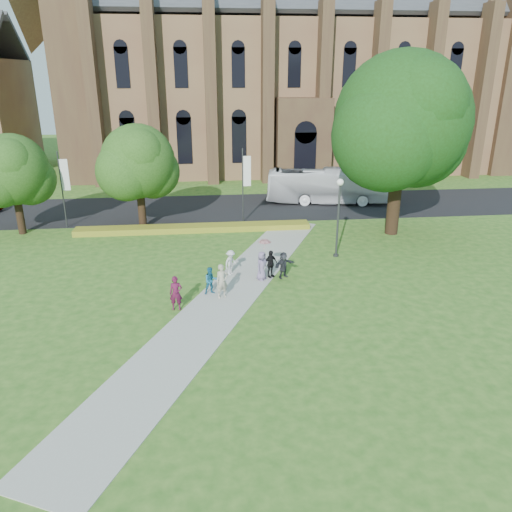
{
  "coord_description": "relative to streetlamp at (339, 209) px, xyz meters",
  "views": [
    {
      "loc": [
        -1.19,
        -24.03,
        11.6
      ],
      "look_at": [
        1.72,
        2.83,
        1.6
      ],
      "focal_mm": 35.0,
      "sensor_mm": 36.0,
      "label": 1
    }
  ],
  "objects": [
    {
      "name": "pedestrian_4",
      "position": [
        -5.42,
        -3.48,
        -2.39
      ],
      "size": [
        0.97,
        1.0,
        1.73
      ],
      "primitive_type": "imported",
      "rotation": [
        0.0,
        0.0,
        0.85
      ],
      "color": "slate",
      "rests_on": "footpath"
    },
    {
      "name": "streetlamp",
      "position": [
        0.0,
        0.0,
        0.0
      ],
      "size": [
        0.44,
        0.44,
        5.24
      ],
      "color": "#38383D",
      "rests_on": "ground"
    },
    {
      "name": "street_tree_1",
      "position": [
        -13.5,
        8.0,
        1.93
      ],
      "size": [
        5.6,
        5.6,
        8.05
      ],
      "color": "#332114",
      "rests_on": "ground"
    },
    {
      "name": "pedestrian_3",
      "position": [
        -4.86,
        -3.17,
        -2.42
      ],
      "size": [
        1.05,
        0.86,
        1.68
      ],
      "primitive_type": "imported",
      "rotation": [
        0.0,
        0.0,
        0.55
      ],
      "color": "black",
      "rests_on": "footpath"
    },
    {
      "name": "tour_coach",
      "position": [
        2.95,
        14.21,
        -1.67
      ],
      "size": [
        11.79,
        4.38,
        3.21
      ],
      "primitive_type": "imported",
      "rotation": [
        0.0,
        0.0,
        1.42
      ],
      "color": "silver",
      "rests_on": "road"
    },
    {
      "name": "parasol",
      "position": [
        -5.24,
        -3.38,
        -1.2
      ],
      "size": [
        0.89,
        0.89,
        0.64
      ],
      "primitive_type": "imported",
      "rotation": [
        0.0,
        0.0,
        0.25
      ],
      "color": "#DB9BAC",
      "rests_on": "pedestrian_4"
    },
    {
      "name": "pedestrian_0",
      "position": [
        -10.27,
        -6.94,
        -2.35
      ],
      "size": [
        0.67,
        0.45,
        1.82
      ],
      "primitive_type": "imported",
      "rotation": [
        0.0,
        0.0,
        0.02
      ],
      "color": "#4E122F",
      "rests_on": "footpath"
    },
    {
      "name": "pedestrian_1",
      "position": [
        -8.44,
        -5.2,
        -2.48
      ],
      "size": [
        0.88,
        0.76,
        1.56
      ],
      "primitive_type": "imported",
      "rotation": [
        0.0,
        0.0,
        0.26
      ],
      "color": "#195F81",
      "rests_on": "footpath"
    },
    {
      "name": "pedestrian_2",
      "position": [
        -7.18,
        -2.47,
        -2.49
      ],
      "size": [
        1.09,
        1.11,
        1.53
      ],
      "primitive_type": "imported",
      "rotation": [
        0.0,
        0.0,
        0.82
      ],
      "color": "silver",
      "rests_on": "footpath"
    },
    {
      "name": "large_tree",
      "position": [
        5.5,
        4.5,
        5.07
      ],
      "size": [
        9.6,
        9.6,
        13.2
      ],
      "color": "#332114",
      "rests_on": "ground"
    },
    {
      "name": "ground",
      "position": [
        -7.5,
        -6.5,
        -3.3
      ],
      "size": [
        160.0,
        160.0,
        0.0
      ],
      "primitive_type": "plane",
      "color": "#2A5B1B",
      "rests_on": "ground"
    },
    {
      "name": "road",
      "position": [
        -7.5,
        13.5,
        -3.29
      ],
      "size": [
        160.0,
        10.0,
        0.02
      ],
      "primitive_type": "cube",
      "color": "black",
      "rests_on": "ground"
    },
    {
      "name": "flower_hedge",
      "position": [
        -9.5,
        6.7,
        -3.07
      ],
      "size": [
        18.0,
        1.4,
        0.45
      ],
      "primitive_type": "cube",
      "color": "gold",
      "rests_on": "ground"
    },
    {
      "name": "banner_pole_1",
      "position": [
        -19.39,
        8.7,
        0.09
      ],
      "size": [
        0.7,
        0.1,
        6.0
      ],
      "color": "#38383D",
      "rests_on": "ground"
    },
    {
      "name": "footpath",
      "position": [
        -7.5,
        -5.5,
        -3.28
      ],
      "size": [
        15.58,
        28.54,
        0.04
      ],
      "primitive_type": "cube",
      "rotation": [
        0.0,
        0.0,
        -0.44
      ],
      "color": "#B2B2A8",
      "rests_on": "ground"
    },
    {
      "name": "pedestrian_5",
      "position": [
        -4.1,
        -3.32,
        -2.46
      ],
      "size": [
        1.5,
        1.16,
        1.59
      ],
      "primitive_type": "imported",
      "rotation": [
        0.0,
        0.0,
        0.54
      ],
      "color": "#282930",
      "rests_on": "footpath"
    },
    {
      "name": "cathedral",
      "position": [
        2.5,
        33.23,
        9.69
      ],
      "size": [
        52.6,
        18.25,
        28.0
      ],
      "color": "olive",
      "rests_on": "ground"
    },
    {
      "name": "banner_pole_0",
      "position": [
        -5.39,
        8.7,
        0.09
      ],
      "size": [
        0.7,
        0.1,
        6.0
      ],
      "color": "#38383D",
      "rests_on": "ground"
    },
    {
      "name": "street_tree_0",
      "position": [
        -22.5,
        7.5,
        1.58
      ],
      "size": [
        5.2,
        5.2,
        7.5
      ],
      "color": "#332114",
      "rests_on": "ground"
    },
    {
      "name": "pedestrian_6",
      "position": [
        -7.85,
        -5.72,
        -2.31
      ],
      "size": [
        0.81,
        0.68,
        1.9
      ],
      "primitive_type": "imported",
      "rotation": [
        0.0,
        0.0,
        0.37
      ],
      "color": "#9F9A85",
      "rests_on": "footpath"
    }
  ]
}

